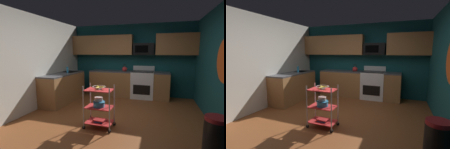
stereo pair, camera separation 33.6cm
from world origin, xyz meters
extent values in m
cube|color=brown|center=(0.00, 0.00, -0.02)|extent=(4.40, 4.80, 0.04)
cube|color=#14474C|center=(0.00, 2.43, 1.30)|extent=(4.52, 0.06, 2.60)
cube|color=silver|center=(-2.23, 0.00, 1.30)|extent=(0.06, 4.80, 2.60)
cube|color=#9E6B3D|center=(0.00, 2.10, 0.44)|extent=(2.80, 0.60, 0.88)
cube|color=#4C4C51|center=(0.00, 2.10, 0.90)|extent=(2.80, 0.60, 0.04)
cube|color=#9E6B3D|center=(-1.90, 0.93, 0.44)|extent=(0.60, 1.75, 0.88)
cube|color=#4C4C51|center=(-1.90, 0.93, 0.90)|extent=(0.60, 1.75, 0.04)
cube|color=#B7BABC|center=(-1.90, 1.35, 0.84)|extent=(0.44, 0.36, 0.16)
cube|color=white|center=(0.50, 2.10, 0.46)|extent=(0.76, 0.64, 0.92)
cube|color=black|center=(0.50, 1.78, 0.35)|extent=(0.56, 0.01, 0.32)
cube|color=white|center=(0.50, 2.39, 1.01)|extent=(0.76, 0.06, 0.18)
cube|color=black|center=(0.50, 2.10, 0.93)|extent=(0.72, 0.60, 0.02)
cube|color=#9E6B3D|center=(-1.05, 2.23, 1.85)|extent=(2.30, 0.33, 0.70)
cube|color=#9E6B3D|center=(1.55, 2.23, 1.85)|extent=(1.30, 0.33, 0.70)
cube|color=black|center=(0.50, 2.21, 1.70)|extent=(0.70, 0.38, 0.40)
cube|color=black|center=(0.44, 2.02, 1.70)|extent=(0.44, 0.01, 0.24)
cylinder|color=silver|center=(-0.41, -0.62, 0.47)|extent=(0.02, 0.02, 0.88)
cylinder|color=black|center=(-0.41, -0.62, 0.04)|extent=(0.07, 0.02, 0.07)
cylinder|color=silver|center=(0.15, -0.62, 0.47)|extent=(0.02, 0.02, 0.88)
cylinder|color=black|center=(0.15, -0.62, 0.04)|extent=(0.07, 0.02, 0.07)
cylinder|color=silver|center=(-0.41, -0.27, 0.47)|extent=(0.02, 0.02, 0.88)
cylinder|color=black|center=(-0.41, -0.27, 0.04)|extent=(0.07, 0.02, 0.07)
cylinder|color=silver|center=(0.15, -0.27, 0.47)|extent=(0.02, 0.02, 0.88)
cylinder|color=black|center=(0.15, -0.27, 0.04)|extent=(0.07, 0.02, 0.07)
cube|color=red|center=(-0.13, -0.45, 0.12)|extent=(0.56, 0.35, 0.02)
cube|color=red|center=(-0.13, -0.45, 0.45)|extent=(0.56, 0.35, 0.02)
cube|color=red|center=(-0.13, -0.45, 0.82)|extent=(0.56, 0.35, 0.02)
torus|color=silver|center=(-0.13, -0.45, 0.89)|extent=(0.27, 0.27, 0.01)
cylinder|color=silver|center=(-0.13, -0.45, 0.84)|extent=(0.12, 0.12, 0.02)
ellipsoid|color=yellow|center=(-0.09, -0.43, 0.87)|extent=(0.17, 0.09, 0.04)
ellipsoid|color=yellow|center=(-0.17, -0.41, 0.87)|extent=(0.15, 0.14, 0.04)
ellipsoid|color=yellow|center=(-0.14, -0.50, 0.87)|extent=(0.08, 0.17, 0.04)
cylinder|color=#338CBF|center=(-0.14, -0.45, 0.51)|extent=(0.24, 0.24, 0.11)
torus|color=#338CBF|center=(-0.14, -0.45, 0.57)|extent=(0.25, 0.25, 0.01)
cylinder|color=silver|center=(-0.15, -0.43, 0.61)|extent=(0.17, 0.17, 0.08)
torus|color=silver|center=(-0.15, -0.43, 0.65)|extent=(0.18, 0.18, 0.01)
cube|color=#1E4C8C|center=(-0.13, -0.45, 0.14)|extent=(0.20, 0.18, 0.03)
cube|color=#B22626|center=(-0.13, -0.45, 0.17)|extent=(0.25, 0.19, 0.02)
sphere|color=red|center=(-0.15, 2.10, 0.99)|extent=(0.18, 0.18, 0.18)
sphere|color=black|center=(-0.15, 2.10, 1.08)|extent=(0.03, 0.03, 0.03)
cone|color=red|center=(-0.07, 2.10, 1.01)|extent=(0.09, 0.04, 0.06)
torus|color=black|center=(-0.15, 2.10, 1.10)|extent=(0.12, 0.01, 0.12)
cylinder|color=#2D8CBF|center=(-1.85, 1.10, 1.02)|extent=(0.06, 0.06, 0.20)
cylinder|color=black|center=(1.90, -0.89, 0.30)|extent=(0.34, 0.34, 0.60)
cylinder|color=maroon|center=(1.90, -0.89, 0.63)|extent=(0.33, 0.33, 0.06)
camera|label=1|loc=(1.06, -3.46, 1.61)|focal=25.55mm
camera|label=2|loc=(1.38, -3.35, 1.61)|focal=25.55mm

